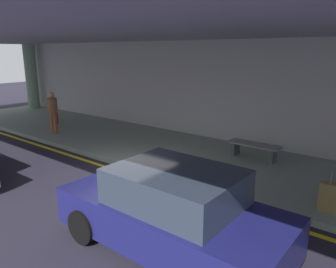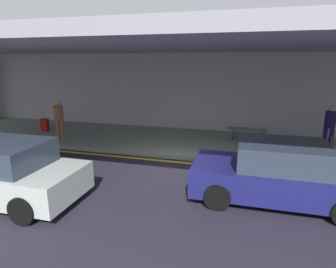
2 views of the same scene
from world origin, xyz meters
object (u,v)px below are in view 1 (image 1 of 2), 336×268
object	(u,v)px
person_waiting_for_ride	(53,110)
bench_metal	(254,148)
support_column_far_left	(31,76)
car_navy	(172,212)
suitcase_upright_primary	(54,117)
suitcase_upright_secondary	(328,197)

from	to	relation	value
person_waiting_for_ride	bench_metal	distance (m)	7.97
support_column_far_left	car_navy	xyz separation A→B (m)	(14.95, -5.96, -1.26)
car_navy	suitcase_upright_primary	size ratio (longest dim) A/B	4.56
support_column_far_left	suitcase_upright_primary	xyz separation A→B (m)	(4.91, -1.84, -1.51)
support_column_far_left	suitcase_upright_secondary	xyz separation A→B (m)	(16.81, -3.08, -1.51)
suitcase_upright_primary	bench_metal	distance (m)	9.32
support_column_far_left	suitcase_upright_secondary	distance (m)	17.16
suitcase_upright_primary	bench_metal	world-z (taller)	suitcase_upright_primary
car_navy	bench_metal	xyz separation A→B (m)	(-0.78, 5.14, -0.21)
car_navy	suitcase_upright_primary	world-z (taller)	car_navy
support_column_far_left	person_waiting_for_ride	world-z (taller)	support_column_far_left
suitcase_upright_primary	bench_metal	xyz separation A→B (m)	(9.26, 1.02, 0.04)
suitcase_upright_secondary	bench_metal	size ratio (longest dim) A/B	0.56
support_column_far_left	bench_metal	bearing A→B (deg)	-3.29
support_column_far_left	car_navy	world-z (taller)	support_column_far_left
car_navy	suitcase_upright_secondary	distance (m)	3.44
suitcase_upright_secondary	bench_metal	xyz separation A→B (m)	(-2.64, 2.26, 0.04)
car_navy	person_waiting_for_ride	world-z (taller)	person_waiting_for_ride
car_navy	bench_metal	size ratio (longest dim) A/B	2.56
person_waiting_for_ride	suitcase_upright_primary	xyz separation A→B (m)	(-1.58, 1.00, -0.65)
car_navy	suitcase_upright_primary	distance (m)	10.86
bench_metal	car_navy	bearing A→B (deg)	-81.39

